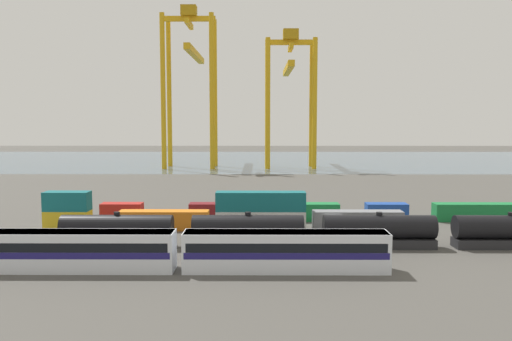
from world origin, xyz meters
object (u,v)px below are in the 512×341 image
shipping_container_10 (475,212)px  gantry_crane_central (290,84)px  freight_tank_row (313,231)px  gantry_crane_west (191,71)px  passenger_train (179,249)px  shipping_container_2 (164,220)px

shipping_container_10 → gantry_crane_central: gantry_crane_central is taller
freight_tank_row → gantry_crane_central: gantry_crane_central is taller
shipping_container_10 → gantry_crane_central: 98.50m
gantry_crane_west → shipping_container_10: bearing=-59.9°
passenger_train → shipping_container_2: (-5.05, 19.51, -0.84)m
passenger_train → gantry_crane_central: size_ratio=0.94×
passenger_train → gantry_crane_central: 122.45m
freight_tank_row → shipping_container_10: 30.48m
freight_tank_row → shipping_container_10: size_ratio=4.85×
gantry_crane_central → shipping_container_2: bearing=-103.0°
gantry_crane_west → gantry_crane_central: size_ratio=1.17×
shipping_container_2 → gantry_crane_west: bearing=95.2°
gantry_crane_central → gantry_crane_west: bearing=179.2°
shipping_container_2 → shipping_container_10: size_ratio=1.00×
shipping_container_2 → gantry_crane_central: (22.82, 99.13, 25.41)m
passenger_train → shipping_container_2: 20.17m
freight_tank_row → gantry_crane_central: size_ratio=1.35×
passenger_train → gantry_crane_west: 123.35m
passenger_train → gantry_crane_west: gantry_crane_west is taller
shipping_container_10 → gantry_crane_central: bearing=103.4°
passenger_train → gantry_crane_west: (-14.11, 119.11, 28.79)m
shipping_container_2 → gantry_crane_west: size_ratio=0.24×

